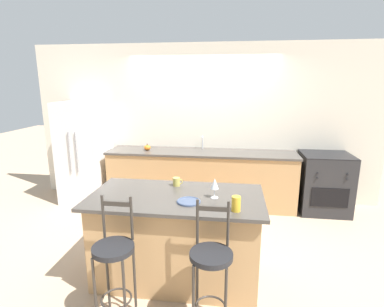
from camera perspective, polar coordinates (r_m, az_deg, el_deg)
ground_plane at (r=4.94m, az=1.20°, el=-11.17°), size 18.00×18.00×0.00m
wall_back at (r=5.26m, az=2.17°, el=5.69°), size 6.00×0.07×2.70m
back_counter at (r=5.13m, az=1.72°, el=-4.62°), size 3.14×0.70×0.93m
sink_faucet at (r=5.18m, az=2.01°, el=2.44°), size 0.02×0.13×0.22m
kitchen_island at (r=3.27m, az=-2.93°, el=-15.54°), size 1.77×0.92×0.93m
refrigerator at (r=5.55m, az=-19.70°, el=0.26°), size 0.75×0.77×1.74m
oven_range at (r=5.29m, az=23.84°, el=-5.13°), size 0.76×0.69×0.95m
bar_stool_near at (r=2.77m, az=-14.56°, el=-19.04°), size 0.35×0.35×1.12m
bar_stool_far at (r=2.61m, az=3.64°, el=-20.80°), size 0.35×0.35×1.12m
dinner_plate at (r=2.91m, az=-0.64°, el=-9.09°), size 0.23×0.23×0.02m
wine_glass at (r=2.98m, az=4.34°, el=-5.81°), size 0.08×0.08×0.20m
coffee_mug at (r=3.34m, az=-2.94°, el=-5.39°), size 0.11×0.08×0.09m
tumbler_cup at (r=2.73m, az=8.40°, el=-9.45°), size 0.08×0.08×0.14m
pumpkin_decoration at (r=5.12m, az=-8.51°, el=1.12°), size 0.11×0.11×0.11m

